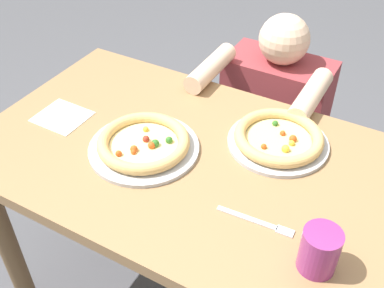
# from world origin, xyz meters

# --- Properties ---
(dining_table) EXTENTS (1.27, 0.78, 0.75)m
(dining_table) POSITION_xyz_m (0.00, 0.00, 0.63)
(dining_table) COLOR #936D47
(dining_table) RESTS_ON ground
(pizza_near) EXTENTS (0.33, 0.33, 0.05)m
(pizza_near) POSITION_xyz_m (-0.12, -0.04, 0.77)
(pizza_near) COLOR #B7B7BC
(pizza_near) RESTS_ON dining_table
(pizza_far) EXTENTS (0.30, 0.30, 0.05)m
(pizza_far) POSITION_xyz_m (0.22, 0.17, 0.77)
(pizza_far) COLOR #B7B7BC
(pizza_far) RESTS_ON dining_table
(drink_cup_colored) EXTENTS (0.09, 0.09, 0.11)m
(drink_cup_colored) POSITION_xyz_m (0.45, -0.20, 0.81)
(drink_cup_colored) COLOR #8C2D72
(drink_cup_colored) RESTS_ON dining_table
(paper_napkin) EXTENTS (0.16, 0.15, 0.00)m
(paper_napkin) POSITION_xyz_m (-0.44, -0.04, 0.75)
(paper_napkin) COLOR white
(paper_napkin) RESTS_ON dining_table
(fork) EXTENTS (0.20, 0.03, 0.00)m
(fork) POSITION_xyz_m (0.29, -0.14, 0.75)
(fork) COLOR silver
(fork) RESTS_ON dining_table
(diner_seated) EXTENTS (0.44, 0.54, 0.94)m
(diner_seated) POSITION_xyz_m (0.05, 0.64, 0.41)
(diner_seated) COLOR #333847
(diner_seated) RESTS_ON ground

